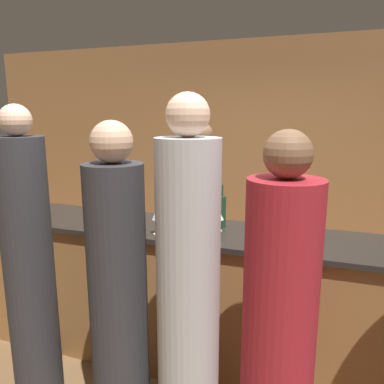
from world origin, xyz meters
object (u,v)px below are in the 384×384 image
(guest_2, at_px, (29,269))
(wine_bottle_1, at_px, (221,211))
(bartender, at_px, (201,225))
(guest_3, at_px, (188,303))
(guest_0, at_px, (279,332))
(guest_4, at_px, (118,300))
(wine_bottle_0, at_px, (310,223))

(guest_2, height_order, wine_bottle_1, guest_2)
(bartender, xyz_separation_m, guest_3, (0.46, -1.64, 0.10))
(guest_0, xyz_separation_m, guest_4, (-0.87, -0.02, 0.03))
(bartender, distance_m, guest_0, 1.85)
(bartender, height_order, wine_bottle_0, bartender)
(guest_0, height_order, wine_bottle_1, guest_0)
(guest_3, bearing_deg, wine_bottle_1, 94.47)
(wine_bottle_0, bearing_deg, guest_2, -156.43)
(guest_0, relative_size, wine_bottle_1, 5.80)
(wine_bottle_0, height_order, wine_bottle_1, wine_bottle_1)
(guest_2, bearing_deg, wine_bottle_0, 23.57)
(guest_3, relative_size, wine_bottle_0, 6.99)
(guest_4, relative_size, wine_bottle_1, 5.90)
(guest_4, distance_m, wine_bottle_0, 1.31)
(guest_3, relative_size, guest_4, 1.07)
(guest_0, bearing_deg, wine_bottle_0, 83.08)
(guest_4, bearing_deg, guest_0, 1.30)
(guest_0, xyz_separation_m, wine_bottle_0, (0.10, 0.81, 0.34))
(guest_0, bearing_deg, guest_2, 177.21)
(guest_0, relative_size, guest_3, 0.92)
(guest_4, distance_m, wine_bottle_1, 1.02)
(guest_3, height_order, wine_bottle_0, guest_3)
(wine_bottle_1, bearing_deg, guest_4, -111.06)
(guest_0, xyz_separation_m, guest_3, (-0.46, -0.03, 0.09))
(wine_bottle_1, bearing_deg, guest_2, -142.51)
(bartender, xyz_separation_m, wine_bottle_1, (0.39, -0.73, 0.36))
(guest_2, distance_m, wine_bottle_0, 1.84)
(bartender, height_order, wine_bottle_1, bartender)
(guest_2, distance_m, wine_bottle_1, 1.35)
(guest_4, bearing_deg, bartender, 91.39)
(guest_3, bearing_deg, guest_2, 174.40)
(bartender, relative_size, guest_4, 0.97)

